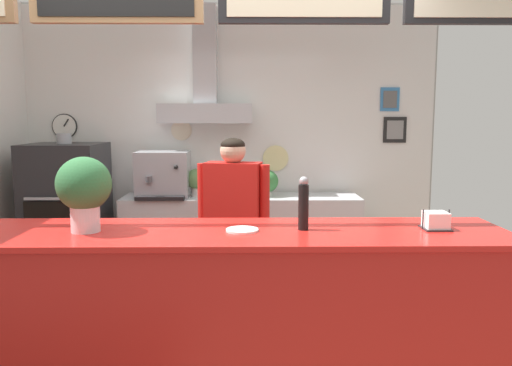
# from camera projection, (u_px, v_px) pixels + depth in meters

# --- Properties ---
(back_wall_assembly) EXTENTS (4.46, 2.70, 2.91)m
(back_wall_assembly) POSITION_uv_depth(u_px,v_px,m) (228.00, 131.00, 5.29)
(back_wall_assembly) COLOR #9E9E99
(back_wall_assembly) RESTS_ON ground_plane
(service_counter) EXTENTS (3.28, 0.71, 1.10)m
(service_counter) POSITION_uv_depth(u_px,v_px,m) (211.00, 326.00, 2.82)
(service_counter) COLOR red
(service_counter) RESTS_ON ground_plane
(back_prep_counter) EXTENTS (2.44, 0.54, 0.90)m
(back_prep_counter) POSITION_uv_depth(u_px,v_px,m) (242.00, 239.00, 5.24)
(back_prep_counter) COLOR silver
(back_prep_counter) RESTS_ON ground_plane
(pizza_oven) EXTENTS (0.71, 0.75, 1.56)m
(pizza_oven) POSITION_uv_depth(u_px,v_px,m) (68.00, 217.00, 4.99)
(pizza_oven) COLOR #232326
(pizza_oven) RESTS_ON ground_plane
(shop_worker) EXTENTS (0.59, 0.32, 1.55)m
(shop_worker) POSITION_uv_depth(u_px,v_px,m) (233.00, 225.00, 4.13)
(shop_worker) COLOR #232328
(shop_worker) RESTS_ON ground_plane
(espresso_machine) EXTENTS (0.53, 0.46, 0.47)m
(espresso_machine) POSITION_uv_depth(u_px,v_px,m) (163.00, 175.00, 5.12)
(espresso_machine) COLOR #A3A5AD
(espresso_machine) RESTS_ON back_prep_counter
(potted_oregano) EXTENTS (0.27, 0.27, 0.28)m
(potted_oregano) POSITION_uv_depth(u_px,v_px,m) (265.00, 182.00, 5.17)
(potted_oregano) COLOR beige
(potted_oregano) RESTS_ON back_prep_counter
(potted_rosemary) EXTENTS (0.24, 0.24, 0.29)m
(potted_rosemary) POSITION_uv_depth(u_px,v_px,m) (197.00, 180.00, 5.16)
(potted_rosemary) COLOR beige
(potted_rosemary) RESTS_ON back_prep_counter
(basil_vase) EXTENTS (0.29, 0.29, 0.41)m
(basil_vase) POSITION_uv_depth(u_px,v_px,m) (84.00, 190.00, 2.70)
(basil_vase) COLOR silver
(basil_vase) RESTS_ON service_counter
(pepper_grinder) EXTENTS (0.06, 0.06, 0.30)m
(pepper_grinder) POSITION_uv_depth(u_px,v_px,m) (303.00, 204.00, 2.75)
(pepper_grinder) COLOR black
(pepper_grinder) RESTS_ON service_counter
(condiment_plate) EXTENTS (0.18, 0.18, 0.01)m
(condiment_plate) POSITION_uv_depth(u_px,v_px,m) (242.00, 230.00, 2.74)
(condiment_plate) COLOR white
(condiment_plate) RESTS_ON service_counter
(napkin_holder) EXTENTS (0.15, 0.14, 0.11)m
(napkin_holder) POSITION_uv_depth(u_px,v_px,m) (436.00, 221.00, 2.78)
(napkin_holder) COLOR #262628
(napkin_holder) RESTS_ON service_counter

